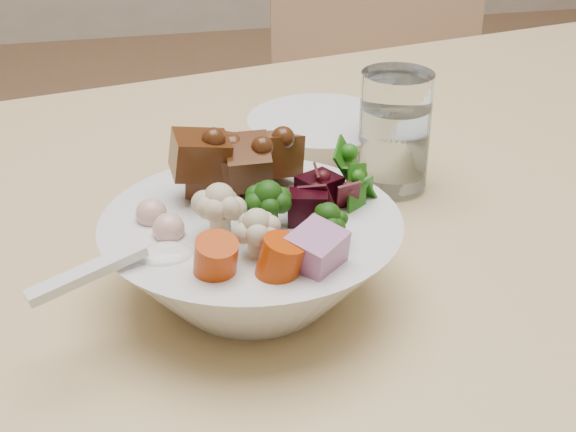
% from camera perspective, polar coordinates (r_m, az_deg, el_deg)
% --- Properties ---
extents(dining_table, '(1.70, 1.16, 0.73)m').
position_cam_1_polar(dining_table, '(0.84, 16.85, -2.11)').
color(dining_table, tan).
rests_on(dining_table, ground).
extents(chair_far, '(0.47, 0.47, 0.89)m').
position_cam_1_polar(chair_far, '(1.54, 6.71, 6.65)').
color(chair_far, '#A6805E').
rests_on(chair_far, ground).
extents(food_bowl, '(0.22, 0.22, 0.12)m').
position_cam_1_polar(food_bowl, '(0.59, -2.45, -2.46)').
color(food_bowl, silver).
rests_on(food_bowl, dining_table).
extents(soup_spoon, '(0.11, 0.06, 0.02)m').
position_cam_1_polar(soup_spoon, '(0.53, -10.09, -3.15)').
color(soup_spoon, silver).
rests_on(soup_spoon, food_bowl).
extents(water_glass, '(0.07, 0.07, 0.11)m').
position_cam_1_polar(water_glass, '(0.75, 7.55, 5.62)').
color(water_glass, white).
rests_on(water_glass, dining_table).
extents(side_bowl, '(0.15, 0.15, 0.05)m').
position_cam_1_polar(side_bowl, '(0.80, 2.34, 5.32)').
color(side_bowl, silver).
rests_on(side_bowl, dining_table).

